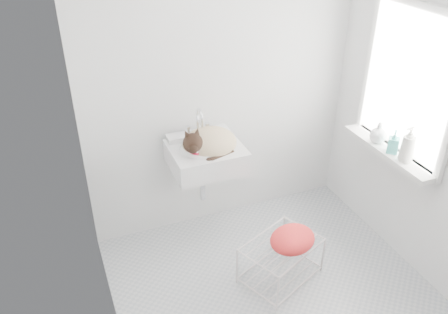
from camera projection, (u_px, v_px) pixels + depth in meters
name	position (u px, v px, depth m)	size (l,w,h in m)	color
floor	(273.00, 289.00, 3.36)	(2.20, 2.00, 0.02)	#B1B2B5
back_wall	(221.00, 80.00, 3.53)	(2.20, 0.02, 2.50)	silver
right_wall	(430.00, 108.00, 3.08)	(0.02, 2.00, 2.50)	silver
left_wall	(95.00, 175.00, 2.37)	(0.02, 2.00, 2.50)	silver
window_glass	(410.00, 84.00, 3.19)	(0.01, 0.80, 1.00)	white
window_frame	(408.00, 84.00, 3.18)	(0.04, 0.90, 1.10)	white
windowsill	(388.00, 151.00, 3.43)	(0.16, 0.88, 0.04)	white
sink	(206.00, 147.00, 3.45)	(0.54, 0.47, 0.22)	white
faucet	(197.00, 120.00, 3.52)	(0.20, 0.14, 0.20)	silver
cat	(208.00, 143.00, 3.42)	(0.44, 0.35, 0.27)	tan
wire_rack	(281.00, 262.00, 3.39)	(0.54, 0.38, 0.32)	silver
towel	(292.00, 244.00, 3.26)	(0.35, 0.24, 0.14)	red
bottle_a	(404.00, 161.00, 3.27)	(0.09, 0.09, 0.23)	white
bottle_b	(392.00, 152.00, 3.38)	(0.08, 0.08, 0.17)	teal
bottle_c	(377.00, 142.00, 3.51)	(0.13, 0.13, 0.16)	white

